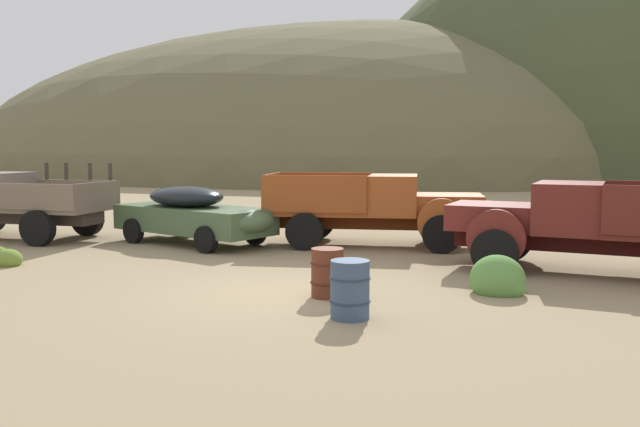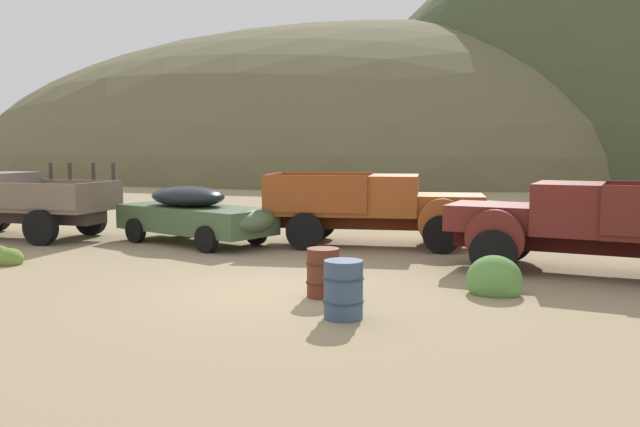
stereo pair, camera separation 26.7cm
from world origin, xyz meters
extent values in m
plane|color=#998460|center=(0.00, 0.00, 0.00)|extent=(300.00, 300.00, 0.00)
ellipsoid|color=brown|center=(-18.88, 61.70, 0.00)|extent=(88.17, 72.51, 30.94)
cube|color=#3D322D|center=(-10.17, 3.80, 0.66)|extent=(5.42, 1.50, 0.36)
cube|color=#746354|center=(-8.71, 3.95, 0.90)|extent=(2.90, 2.36, 0.12)
cube|color=#746354|center=(-8.82, 5.00, 1.31)|extent=(2.70, 0.36, 0.70)
cube|color=#746354|center=(-8.61, 2.90, 1.31)|extent=(2.70, 0.36, 0.70)
cube|color=#746354|center=(-7.42, 4.07, 1.31)|extent=(0.30, 2.11, 0.70)
cube|color=#3D322D|center=(-7.74, 5.10, 1.91)|extent=(0.09, 0.09, 0.50)
cube|color=#3D322D|center=(-8.41, 5.03, 1.91)|extent=(0.09, 0.09, 0.50)
cube|color=#3D322D|center=(-9.22, 4.96, 1.91)|extent=(0.09, 0.09, 0.50)
cube|color=#3D322D|center=(-9.89, 4.89, 1.91)|extent=(0.09, 0.09, 0.50)
cylinder|color=black|center=(-8.60, 5.06, 0.48)|extent=(0.98, 0.37, 0.96)
cylinder|color=black|center=(-8.38, 2.88, 0.48)|extent=(0.98, 0.37, 0.96)
cube|color=#47603D|center=(-4.73, 4.70, 0.68)|extent=(4.95, 3.02, 0.68)
ellipsoid|color=black|center=(-4.99, 4.78, 1.28)|extent=(2.76, 2.19, 0.57)
ellipsoid|color=#47603D|center=(-2.72, 4.11, 0.75)|extent=(1.38, 1.66, 0.61)
cylinder|color=black|center=(-3.60, 3.44, 0.34)|extent=(0.71, 0.38, 0.68)
cylinder|color=black|center=(-3.09, 5.15, 0.34)|extent=(0.71, 0.38, 0.68)
cylinder|color=black|center=(-6.36, 4.25, 0.34)|extent=(0.71, 0.38, 0.68)
cylinder|color=black|center=(-5.85, 5.96, 0.34)|extent=(0.71, 0.38, 0.68)
cube|color=#51220D|center=(-0.07, 6.19, 0.66)|extent=(5.45, 2.09, 0.36)
cube|color=#A34C1E|center=(1.86, 6.61, 1.11)|extent=(2.02, 2.05, 0.55)
cube|color=#B7B2A8|center=(2.63, 6.78, 1.09)|extent=(0.33, 1.18, 0.44)
cylinder|color=#A34C1E|center=(1.86, 5.56, 0.76)|extent=(1.21, 0.43, 1.20)
cylinder|color=#A34C1E|center=(1.42, 7.56, 0.76)|extent=(1.21, 0.43, 1.20)
cube|color=#A34C1E|center=(0.43, 6.30, 1.36)|extent=(1.64, 2.20, 1.05)
cube|color=black|center=(0.97, 6.42, 1.57)|extent=(0.41, 1.65, 0.59)
cube|color=#97471E|center=(-1.51, 5.88, 0.90)|extent=(3.09, 2.60, 0.12)
cube|color=#97471E|center=(-1.29, 4.87, 1.43)|extent=(2.67, 0.67, 0.95)
cube|color=#97471E|center=(-1.73, 6.89, 1.43)|extent=(2.67, 0.67, 0.95)
cube|color=#97471E|center=(-2.78, 5.60, 1.43)|extent=(0.54, 2.04, 0.95)
cylinder|color=black|center=(1.87, 5.51, 0.48)|extent=(1.00, 0.48, 0.96)
cylinder|color=black|center=(1.41, 7.62, 0.48)|extent=(1.00, 0.48, 0.96)
cylinder|color=black|center=(-1.50, 4.78, 0.48)|extent=(1.00, 0.48, 0.96)
cylinder|color=black|center=(-1.96, 6.88, 0.48)|extent=(1.00, 0.48, 0.96)
cube|color=black|center=(5.34, 3.92, 0.66)|extent=(5.72, 1.31, 0.36)
cube|color=maroon|center=(3.26, 4.06, 1.11)|extent=(1.90, 1.74, 0.55)
cube|color=#B7B2A8|center=(2.42, 4.12, 1.09)|extent=(0.16, 1.12, 0.44)
cylinder|color=maroon|center=(3.56, 5.01, 0.76)|extent=(1.21, 0.26, 1.20)
cylinder|color=maroon|center=(3.43, 3.09, 0.76)|extent=(1.21, 0.26, 1.20)
cube|color=maroon|center=(4.81, 3.96, 1.36)|extent=(1.44, 1.95, 1.05)
cube|color=black|center=(4.22, 4.00, 1.57)|extent=(0.16, 1.58, 0.59)
cylinder|color=black|center=(3.57, 5.06, 0.48)|extent=(0.98, 0.35, 0.96)
cylinder|color=black|center=(3.42, 3.04, 0.48)|extent=(0.98, 0.35, 0.96)
cylinder|color=#5B2819|center=(0.89, -0.02, 0.43)|extent=(0.57, 0.57, 0.86)
torus|color=#401C11|center=(0.89, -0.02, 0.60)|extent=(0.61, 0.61, 0.03)
torus|color=#401C11|center=(0.89, -0.02, 0.26)|extent=(0.61, 0.61, 0.03)
cylinder|color=#384C6B|center=(1.72, -1.27, 0.45)|extent=(0.60, 0.60, 0.90)
torus|color=#27354A|center=(1.72, -1.27, 0.63)|extent=(0.64, 0.64, 0.03)
torus|color=#27354A|center=(1.72, -1.27, 0.27)|extent=(0.64, 0.64, 0.03)
ellipsoid|color=olive|center=(-6.85, 0.37, 0.13)|extent=(0.65, 0.59, 0.48)
ellipsoid|color=#5B8E42|center=(3.65, 1.35, 0.25)|extent=(0.99, 0.89, 0.90)
ellipsoid|color=#5B8E42|center=(3.79, 1.31, 0.16)|extent=(0.73, 0.66, 0.60)
camera|label=1|loc=(4.82, -10.73, 2.62)|focal=37.11mm
camera|label=2|loc=(5.07, -10.63, 2.62)|focal=37.11mm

